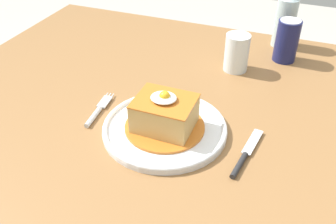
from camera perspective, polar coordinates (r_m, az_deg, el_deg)
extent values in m
cube|color=olive|center=(0.96, 1.28, 0.37)|extent=(1.28, 0.99, 0.04)
cylinder|color=olive|center=(1.69, -11.89, 1.82)|extent=(0.07, 0.07, 0.70)
cylinder|color=white|center=(0.85, -0.49, -2.65)|extent=(0.28, 0.28, 0.01)
torus|color=white|center=(0.85, -0.49, -2.25)|extent=(0.28, 0.28, 0.01)
cylinder|color=#C66B23|center=(0.85, -0.49, -2.22)|extent=(0.18, 0.18, 0.01)
cube|color=tan|center=(0.82, -0.51, -0.27)|extent=(0.13, 0.10, 0.07)
cube|color=#C66B23|center=(0.80, -0.52, 1.70)|extent=(0.13, 0.11, 0.00)
ellipsoid|color=white|center=(0.80, -0.67, 2.16)|extent=(0.06, 0.05, 0.01)
sphere|color=yellow|center=(0.80, -0.52, 2.38)|extent=(0.02, 0.02, 0.02)
cylinder|color=silver|center=(0.90, -11.16, -0.69)|extent=(0.02, 0.08, 0.01)
cube|color=silver|center=(0.95, -9.52, 1.53)|extent=(0.03, 0.05, 0.00)
cylinder|color=silver|center=(0.97, -8.49, 2.27)|extent=(0.01, 0.03, 0.00)
cylinder|color=silver|center=(0.97, -8.92, 2.34)|extent=(0.01, 0.03, 0.00)
cylinder|color=silver|center=(0.97, -9.36, 2.41)|extent=(0.01, 0.03, 0.00)
cylinder|color=#262628|center=(0.78, 10.67, -7.89)|extent=(0.02, 0.08, 0.01)
cube|color=silver|center=(0.84, 12.62, -4.40)|extent=(0.03, 0.09, 0.00)
cylinder|color=#191E51|center=(1.16, 17.47, 10.18)|extent=(0.07, 0.07, 0.12)
cylinder|color=silver|center=(1.14, 18.03, 12.98)|extent=(0.06, 0.06, 0.00)
cylinder|color=#ADC6CC|center=(1.25, 17.18, 12.74)|extent=(0.06, 0.06, 0.15)
cylinder|color=silver|center=(1.09, 10.17, 7.69)|extent=(0.06, 0.06, 0.06)
cylinder|color=silver|center=(1.08, 10.30, 8.79)|extent=(0.07, 0.07, 0.10)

